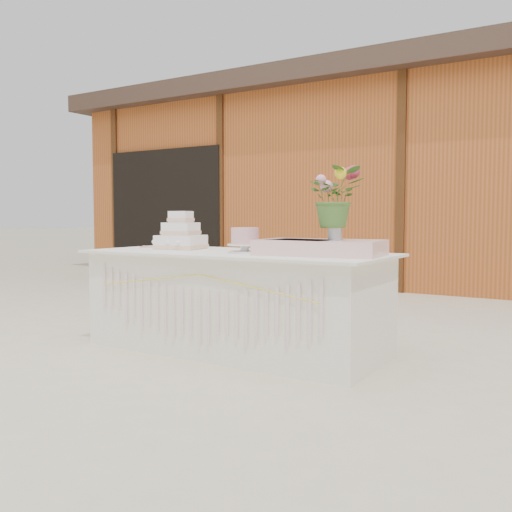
{
  "coord_description": "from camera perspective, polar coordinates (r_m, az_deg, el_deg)",
  "views": [
    {
      "loc": [
        2.46,
        -3.62,
        1.04
      ],
      "look_at": [
        0.0,
        0.3,
        0.72
      ],
      "focal_mm": 40.0,
      "sensor_mm": 36.0,
      "label": 1
    }
  ],
  "objects": [
    {
      "name": "cake_table",
      "position": [
        4.42,
        -2.11,
        -4.54
      ],
      "size": [
        2.4,
        1.0,
        0.77
      ],
      "color": "white",
      "rests_on": "ground"
    },
    {
      "name": "satin_runner",
      "position": [
        4.02,
        6.46,
        0.85
      ],
      "size": [
        0.91,
        0.6,
        0.11
      ],
      "primitive_type": "cube",
      "rotation": [
        0.0,
        0.0,
        0.12
      ],
      "color": "beige",
      "rests_on": "cake_table"
    },
    {
      "name": "bouquet",
      "position": [
        3.95,
        7.96,
        6.54
      ],
      "size": [
        0.49,
        0.47,
        0.42
      ],
      "primitive_type": "imported",
      "rotation": [
        0.0,
        0.0,
        0.49
      ],
      "color": "#406A2A",
      "rests_on": "flower_vase"
    },
    {
      "name": "pink_cake_stand",
      "position": [
        4.25,
        -1.12,
        1.73
      ],
      "size": [
        0.26,
        0.26,
        0.19
      ],
      "color": "white",
      "rests_on": "cake_table"
    },
    {
      "name": "loose_flowers",
      "position": [
        5.05,
        -10.62,
        0.93
      ],
      "size": [
        0.2,
        0.39,
        0.02
      ],
      "primitive_type": null,
      "rotation": [
        0.0,
        0.0,
        0.12
      ],
      "color": "#CC7C8C",
      "rests_on": "cake_table"
    },
    {
      "name": "barn",
      "position": [
        9.95,
        17.82,
        7.46
      ],
      "size": [
        12.6,
        4.6,
        3.3
      ],
      "color": "#AC5224",
      "rests_on": "ground"
    },
    {
      "name": "flower_vase",
      "position": [
        3.95,
        7.92,
        2.54
      ],
      "size": [
        0.1,
        0.1,
        0.13
      ],
      "primitive_type": "cylinder",
      "color": "silver",
      "rests_on": "satin_runner"
    },
    {
      "name": "ground",
      "position": [
        4.5,
        -2.06,
        -9.41
      ],
      "size": [
        80.0,
        80.0,
        0.0
      ],
      "primitive_type": "plane",
      "color": "beige",
      "rests_on": "ground"
    },
    {
      "name": "wedding_cake",
      "position": [
        4.79,
        -7.5,
        1.98
      ],
      "size": [
        0.41,
        0.41,
        0.32
      ],
      "rotation": [
        0.0,
        0.0,
        0.21
      ],
      "color": "white",
      "rests_on": "cake_table"
    }
  ]
}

